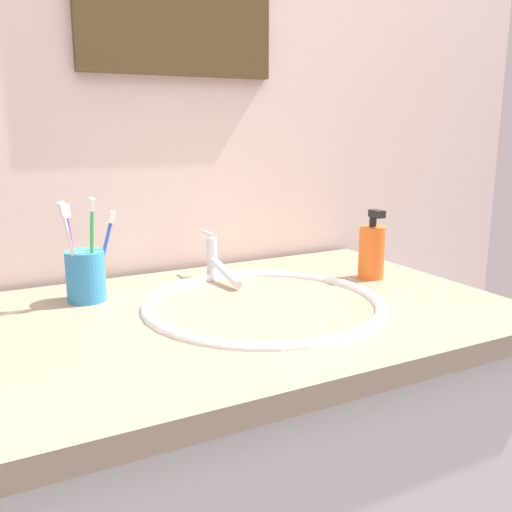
% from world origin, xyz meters
% --- Properties ---
extents(tiled_wall_back, '(2.16, 0.04, 2.40)m').
position_xyz_m(tiled_wall_back, '(0.00, 0.37, 1.20)').
color(tiled_wall_back, beige).
rests_on(tiled_wall_back, ground).
extents(sink_basin, '(0.47, 0.47, 0.10)m').
position_xyz_m(sink_basin, '(0.03, 0.00, 0.88)').
color(sink_basin, white).
rests_on(sink_basin, vanity_counter).
extents(faucet, '(0.02, 0.18, 0.10)m').
position_xyz_m(faucet, '(0.03, 0.21, 0.95)').
color(faucet, silver).
rests_on(faucet, sink_basin).
extents(toothbrush_cup, '(0.08, 0.08, 0.10)m').
position_xyz_m(toothbrush_cup, '(-0.26, 0.19, 0.96)').
color(toothbrush_cup, '#338CCC').
rests_on(toothbrush_cup, vanity_counter).
extents(toothbrush_blue, '(0.06, 0.01, 0.17)m').
position_xyz_m(toothbrush_blue, '(-0.22, 0.19, 1.02)').
color(toothbrush_blue, blue).
rests_on(toothbrush_blue, toothbrush_cup).
extents(toothbrush_green, '(0.02, 0.04, 0.20)m').
position_xyz_m(toothbrush_green, '(-0.25, 0.16, 1.03)').
color(toothbrush_green, green).
rests_on(toothbrush_green, toothbrush_cup).
extents(toothbrush_purple, '(0.03, 0.02, 0.19)m').
position_xyz_m(toothbrush_purple, '(-0.29, 0.17, 1.03)').
color(toothbrush_purple, purple).
rests_on(toothbrush_purple, toothbrush_cup).
extents(toothbrush_white, '(0.05, 0.04, 0.20)m').
position_xyz_m(toothbrush_white, '(-0.29, 0.16, 1.03)').
color(toothbrush_white, white).
rests_on(toothbrush_white, toothbrush_cup).
extents(soap_dispenser, '(0.06, 0.06, 0.16)m').
position_xyz_m(soap_dispenser, '(0.34, 0.06, 0.98)').
color(soap_dispenser, orange).
rests_on(soap_dispenser, vanity_counter).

